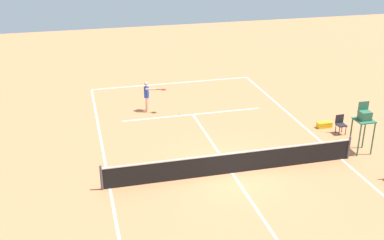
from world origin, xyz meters
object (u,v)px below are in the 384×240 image
object	(u,v)px
player_serving	(147,94)
courtside_chair_mid	(341,123)
umpire_chair	(364,120)
tennis_ball	(179,114)
equipment_bag	(324,125)

from	to	relation	value
player_serving	courtside_chair_mid	bearing A→B (deg)	77.37
umpire_chair	courtside_chair_mid	world-z (taller)	umpire_chair
tennis_ball	equipment_bag	bearing A→B (deg)	152.39
player_serving	tennis_ball	world-z (taller)	player_serving
player_serving	equipment_bag	distance (m)	9.58
equipment_bag	player_serving	bearing A→B (deg)	-28.20
equipment_bag	tennis_ball	bearing A→B (deg)	-27.61
tennis_ball	equipment_bag	distance (m)	7.71
player_serving	courtside_chair_mid	world-z (taller)	player_serving
courtside_chair_mid	tennis_ball	bearing A→B (deg)	-31.42
tennis_ball	courtside_chair_mid	world-z (taller)	courtside_chair_mid
player_serving	equipment_bag	bearing A→B (deg)	80.46
player_serving	courtside_chair_mid	size ratio (longest dim) A/B	1.78
tennis_ball	umpire_chair	size ratio (longest dim) A/B	0.03
player_serving	courtside_chair_mid	xyz separation A→B (m)	(-8.80, 5.35, -0.47)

